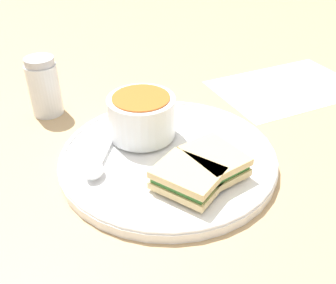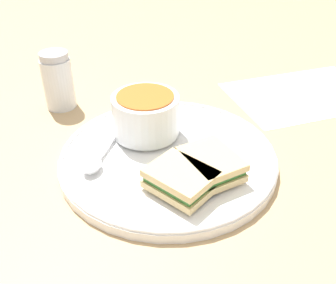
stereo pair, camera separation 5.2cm
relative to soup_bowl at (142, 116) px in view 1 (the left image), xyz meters
name	(u,v)px [view 1 (the left image)]	position (x,y,z in m)	size (l,w,h in m)	color
ground_plane	(168,162)	(-0.05, -0.03, -0.05)	(2.40, 2.40, 0.00)	tan
plate	(168,157)	(-0.05, -0.03, -0.04)	(0.31, 0.31, 0.02)	white
soup_bowl	(142,116)	(0.00, 0.00, 0.00)	(0.10, 0.10, 0.06)	white
spoon	(97,167)	(-0.07, 0.07, -0.03)	(0.12, 0.06, 0.01)	silver
sandwich_half_near	(188,178)	(-0.13, -0.03, -0.02)	(0.10, 0.10, 0.03)	#DBBC7F
sandwich_half_far	(214,161)	(-0.11, -0.08, -0.02)	(0.10, 0.09, 0.03)	#DBBC7F
salt_shaker	(44,87)	(0.13, 0.14, 0.00)	(0.05, 0.05, 0.10)	silver
menu_sheet	(287,87)	(0.12, -0.30, -0.05)	(0.23, 0.30, 0.00)	white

